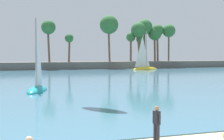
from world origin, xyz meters
name	(u,v)px	position (x,y,z in m)	size (l,w,h in m)	color
sea	(40,73)	(0.00, 59.61, 0.03)	(220.00, 105.01, 0.06)	teal
palm_headland	(41,53)	(1.62, 72.08, 3.99)	(116.73, 6.40, 13.34)	#605B54
person_at_waterline	(157,123)	(-0.07, 6.27, 0.89)	(0.25, 0.54, 1.67)	#23232D
sailboat_near_shore	(37,84)	(-3.35, 27.47, 0.78)	(3.34, 5.77, 8.01)	teal
sailboat_mid_bay	(145,66)	(24.48, 63.53, 0.94)	(6.98, 3.39, 9.72)	yellow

